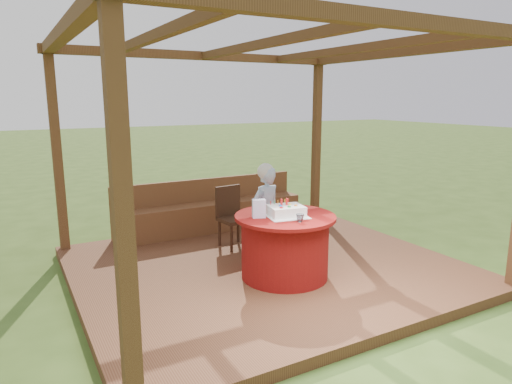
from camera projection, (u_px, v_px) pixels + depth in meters
The scene contains 10 objects.
ground at pixel (266, 273), 5.76m from camera, with size 60.00×60.00×0.00m, color #34501A.
deck at pixel (266, 268), 5.75m from camera, with size 4.50×4.00×0.12m, color brown.
pergola at pixel (266, 77), 5.27m from camera, with size 4.50×4.00×2.72m.
bench at pixel (211, 214), 7.15m from camera, with size 3.00×0.42×0.80m.
table at pixel (285, 246), 5.26m from camera, with size 1.15×1.15×0.74m.
chair at pixel (232, 214), 6.38m from camera, with size 0.43×0.43×0.84m.
elderly_woman at pixel (265, 211), 5.81m from camera, with size 0.50×0.39×1.25m.
birthday_cake at pixel (286, 211), 5.15m from camera, with size 0.51×0.51×0.19m.
gift_bag at pixel (259, 208), 5.07m from camera, with size 0.14×0.09×0.21m, color #F19CD1.
drinking_glass at pixel (300, 218), 4.91m from camera, with size 0.09×0.09×0.08m, color silver.
Camera 1 is at (-2.74, -4.69, 2.18)m, focal length 32.00 mm.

